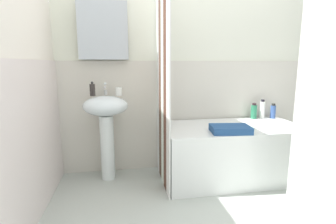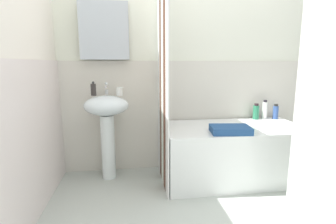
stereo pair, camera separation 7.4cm
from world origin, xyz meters
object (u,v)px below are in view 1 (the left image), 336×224
Objects in this scene: sink at (106,119)px; toothbrush_cup at (119,91)px; towel_folded at (230,129)px; soap_dispenser at (92,90)px; conditioner_bottle at (273,111)px; lotion_bottle at (254,111)px; bathtub at (232,151)px; body_wash_bottle at (262,109)px.

toothbrush_cup reaches higher than sink.
towel_folded is at bearing -22.33° from toothbrush_cup.
conditioner_bottle is at bearing 2.01° from soap_dispenser.
lotion_bottle is at bearing 173.64° from conditioner_bottle.
towel_folded is (-0.13, -0.24, 0.30)m from bathtub.
lotion_bottle is (1.65, 0.12, 0.00)m from sink.
sink is at bearing -175.96° from lotion_bottle.
towel_folded is (1.13, -0.41, -0.05)m from sink.
toothbrush_cup is 1.13m from towel_folded.
sink is 1.88m from conditioner_bottle.
bathtub is 8.20× the size of conditioner_bottle.
towel_folded is (-0.52, -0.53, -0.05)m from lotion_bottle.
bathtub is 0.41m from towel_folded.
toothbrush_cup reaches higher than towel_folded.
soap_dispenser is 0.10× the size of bathtub.
sink is 0.30m from toothbrush_cup.
soap_dispenser is 1.80m from lotion_bottle.
conditioner_bottle is at bearing 2.80° from sink.
toothbrush_cup is 1.77m from conditioner_bottle.
soap_dispenser is at bearing 171.78° from bathtub.
sink is at bearing 178.45° from toothbrush_cup.
bathtub is 4.00× the size of towel_folded.
body_wash_bottle is at bearing 4.26° from toothbrush_cup.
soap_dispenser reaches higher than towel_folded.
towel_folded is at bearing -134.22° from lotion_bottle.
body_wash_bottle is (1.62, 0.12, -0.25)m from toothbrush_cup.
body_wash_bottle reaches higher than lotion_bottle.
lotion_bottle is (0.38, 0.30, 0.36)m from bathtub.
sink is 2.43× the size of towel_folded.
bathtub is (1.13, -0.17, -0.63)m from toothbrush_cup.
soap_dispenser reaches higher than bathtub.
body_wash_bottle is 0.82m from towel_folded.
toothbrush_cup is 1.55m from lotion_bottle.
conditioner_bottle is (1.87, 0.09, -0.00)m from sink.
toothbrush_cup reaches higher than conditioner_bottle.
bathtub is (1.27, -0.18, -0.36)m from sink.
conditioner_bottle is at bearing 34.30° from towel_folded.
conditioner_bottle is 0.13m from body_wash_bottle.
toothbrush_cup is at bearing -176.87° from conditioner_bottle.
toothbrush_cup is (0.25, -0.03, -0.02)m from soap_dispenser.
towel_folded is at bearing -19.20° from soap_dispenser.
lotion_bottle reaches higher than towel_folded.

